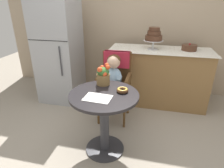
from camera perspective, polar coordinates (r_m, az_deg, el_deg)
ground_plane at (r=2.38m, az=-2.10°, el=-18.62°), size 8.00×8.00×0.00m
back_wall at (r=3.58m, az=5.67°, el=19.67°), size 4.80×0.10×2.70m
cafe_table at (r=2.07m, az=-2.31°, el=-8.17°), size 0.72×0.72×0.72m
wicker_chair at (r=2.67m, az=1.06°, el=2.64°), size 0.42×0.45×0.95m
seated_child at (r=2.51m, az=0.33°, el=2.20°), size 0.27×0.32×0.73m
paper_napkin at (r=1.89m, az=-4.26°, el=-4.12°), size 0.28×0.21×0.00m
donut_front at (r=1.99m, az=3.12°, el=-1.78°), size 0.12×0.12×0.04m
flower_vase at (r=2.14m, az=-2.64°, el=2.63°), size 0.15×0.15×0.24m
display_counter at (r=3.20m, az=13.46°, el=2.13°), size 1.56×0.62×0.90m
tiered_cake_stand at (r=3.03m, az=12.29°, el=13.75°), size 0.30×0.30×0.33m
round_layer_cake at (r=3.15m, az=21.96°, el=10.00°), size 0.22×0.22×0.11m
refrigerator at (r=3.27m, az=-15.47°, el=9.64°), size 0.64×0.63×1.70m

